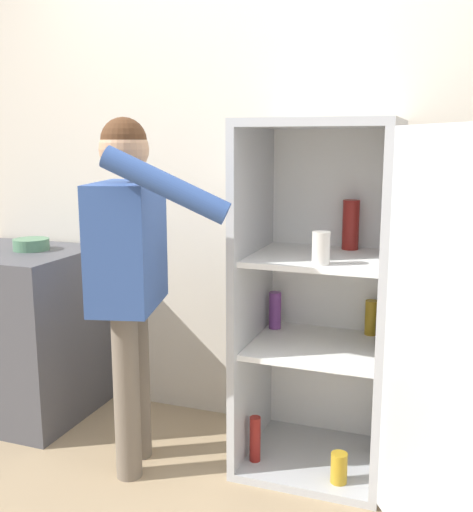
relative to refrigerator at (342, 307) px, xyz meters
name	(u,v)px	position (x,y,z in m)	size (l,w,h in m)	color
wall_back	(266,180)	(-0.47, 0.43, 0.50)	(7.00, 0.06, 2.55)	beige
refrigerator	(342,307)	(0.00, 0.00, 0.00)	(1.01, 1.15, 1.55)	#B7BABC
person	(130,256)	(-0.88, -0.23, 0.21)	(0.71, 0.58, 1.56)	#726656
counter	(19,333)	(-1.74, 0.06, -0.32)	(0.74, 0.64, 0.90)	#4C4C51
bowl	(31,244)	(-1.66, 0.11, 0.16)	(0.19, 0.19, 0.06)	#517F5B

